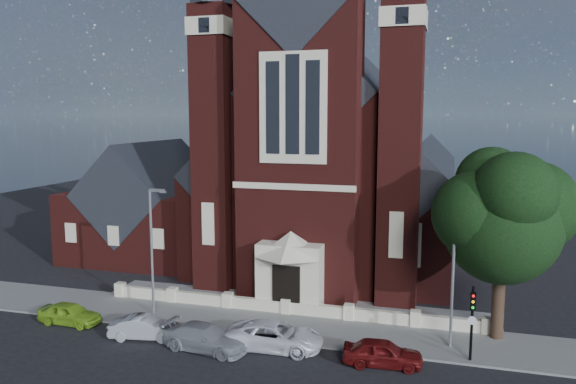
% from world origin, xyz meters
% --- Properties ---
extents(ground, '(120.00, 120.00, 0.00)m').
position_xyz_m(ground, '(0.00, 15.00, 0.00)').
color(ground, black).
rests_on(ground, ground).
extents(pavement_strip, '(60.00, 5.00, 0.12)m').
position_xyz_m(pavement_strip, '(0.00, 4.50, 0.00)').
color(pavement_strip, slate).
rests_on(pavement_strip, ground).
extents(forecourt_paving, '(26.00, 3.00, 0.14)m').
position_xyz_m(forecourt_paving, '(0.00, 8.50, 0.00)').
color(forecourt_paving, slate).
rests_on(forecourt_paving, ground).
extents(forecourt_wall, '(24.00, 0.40, 0.90)m').
position_xyz_m(forecourt_wall, '(0.00, 6.50, 0.00)').
color(forecourt_wall, beige).
rests_on(forecourt_wall, ground).
extents(church, '(20.01, 34.90, 29.20)m').
position_xyz_m(church, '(-0.00, 22.94, 8.19)').
color(church, '#4A1713').
rests_on(church, ground).
extents(parish_hall, '(12.00, 12.20, 10.24)m').
position_xyz_m(parish_hall, '(-16.00, 18.00, 4.01)').
color(parish_hall, '#4A1713').
rests_on(parish_hall, ground).
extents(street_tree, '(6.40, 6.60, 10.70)m').
position_xyz_m(street_tree, '(12.60, 5.71, 6.96)').
color(street_tree, black).
rests_on(street_tree, ground).
extents(street_lamp_left, '(1.16, 0.22, 8.09)m').
position_xyz_m(street_lamp_left, '(-7.91, 4.00, 4.60)').
color(street_lamp_left, gray).
rests_on(street_lamp_left, ground).
extents(street_lamp_right, '(1.16, 0.22, 8.09)m').
position_xyz_m(street_lamp_right, '(10.09, 4.00, 4.60)').
color(street_lamp_right, gray).
rests_on(street_lamp_right, ground).
extents(traffic_signal, '(0.28, 0.42, 4.00)m').
position_xyz_m(traffic_signal, '(11.00, 2.43, 2.58)').
color(traffic_signal, black).
rests_on(traffic_signal, ground).
extents(car_lime_van, '(3.92, 1.66, 1.32)m').
position_xyz_m(car_lime_van, '(-12.12, 1.26, 0.66)').
color(car_lime_van, '#82B524').
rests_on(car_lime_van, ground).
extents(car_silver_a, '(4.12, 2.18, 1.29)m').
position_xyz_m(car_silver_a, '(-6.60, 0.56, 0.65)').
color(car_silver_a, '#9A9EA1').
rests_on(car_silver_a, ground).
extents(car_silver_b, '(5.03, 2.58, 1.40)m').
position_xyz_m(car_silver_b, '(-2.64, 0.07, 0.70)').
color(car_silver_b, gray).
rests_on(car_silver_b, ground).
extents(car_white_suv, '(5.37, 2.65, 1.47)m').
position_xyz_m(car_white_suv, '(0.88, 1.26, 0.73)').
color(car_white_suv, white).
rests_on(car_white_suv, ground).
extents(car_dark_red, '(4.13, 1.95, 1.37)m').
position_xyz_m(car_dark_red, '(6.73, 0.83, 0.68)').
color(car_dark_red, '#5E1010').
rests_on(car_dark_red, ground).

